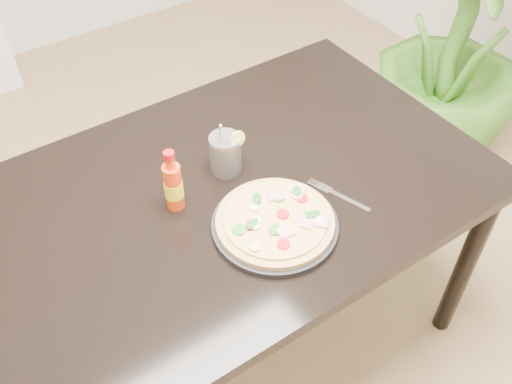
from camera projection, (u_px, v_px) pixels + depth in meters
floor at (221, 327)px, 2.09m from camera, size 4.50×4.50×0.00m
dining_table at (232, 208)px, 1.60m from camera, size 1.40×0.90×0.75m
plate at (275, 225)px, 1.43m from camera, size 0.32×0.32×0.02m
pizza at (276, 220)px, 1.42m from camera, size 0.30×0.30×0.03m
hot_sauce_bottle at (173, 185)px, 1.44m from camera, size 0.05×0.05×0.18m
cola_cup at (226, 154)px, 1.55m from camera, size 0.09×0.09×0.18m
fork at (337, 194)px, 1.51m from camera, size 0.08×0.18×0.00m
houseplant at (456, 49)px, 2.36m from camera, size 0.88×0.88×1.14m
plant_pot at (432, 135)px, 2.69m from camera, size 0.28×0.28×0.22m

